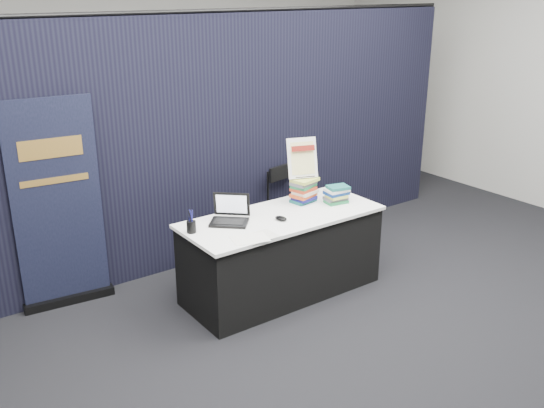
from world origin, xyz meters
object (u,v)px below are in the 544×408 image
at_px(book_stack_tall, 304,190).
at_px(pullup_banner, 59,217).
at_px(book_stack_short, 336,194).
at_px(laptop, 226,216).
at_px(stacking_chair, 291,204).
at_px(info_sign, 302,158).
at_px(display_table, 282,254).

distance_m(book_stack_tall, pullup_banner, 2.15).
relative_size(book_stack_tall, book_stack_short, 1.16).
height_order(laptop, book_stack_tall, laptop).
bearing_deg(pullup_banner, laptop, -28.99).
distance_m(book_stack_tall, book_stack_short, 0.30).
height_order(pullup_banner, stacking_chair, pullup_banner).
distance_m(book_stack_tall, info_sign, 0.30).
bearing_deg(pullup_banner, info_sign, -14.93).
bearing_deg(book_stack_short, book_stack_tall, 141.92).
xyz_separation_m(display_table, laptop, (-0.48, 0.14, 0.43)).
relative_size(display_table, info_sign, 4.77).
distance_m(book_stack_short, pullup_banner, 2.44).
bearing_deg(info_sign, pullup_banner, 178.60).
xyz_separation_m(display_table, stacking_chair, (0.68, 0.74, 0.11)).
bearing_deg(stacking_chair, info_sign, -130.01).
bearing_deg(book_stack_short, pullup_banner, 156.33).
bearing_deg(info_sign, display_table, -133.71).
bearing_deg(book_stack_tall, display_table, -157.20).
height_order(book_stack_tall, pullup_banner, pullup_banner).
xyz_separation_m(laptop, stacking_chair, (1.16, 0.60, -0.32)).
height_order(info_sign, pullup_banner, pullup_banner).
bearing_deg(book_stack_tall, laptop, -179.17).
distance_m(display_table, pullup_banner, 1.94).
bearing_deg(stacking_chair, laptop, -163.31).
relative_size(info_sign, pullup_banner, 0.21).
height_order(laptop, info_sign, info_sign).
bearing_deg(info_sign, laptop, -157.58).
height_order(laptop, pullup_banner, pullup_banner).
bearing_deg(book_stack_tall, book_stack_short, -38.08).
bearing_deg(book_stack_short, info_sign, 137.61).
bearing_deg(display_table, pullup_banner, 149.90).
height_order(display_table, pullup_banner, pullup_banner).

